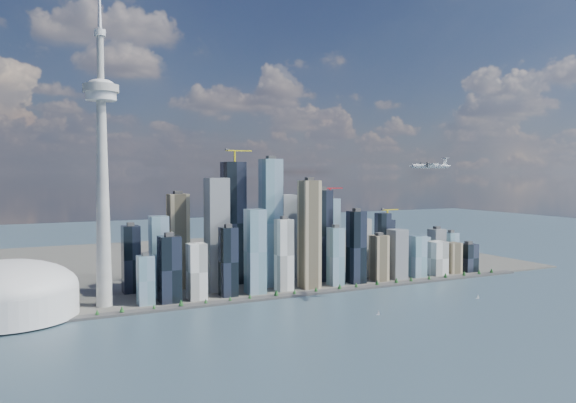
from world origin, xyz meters
name	(u,v)px	position (x,y,z in m)	size (l,w,h in m)	color
ground	(365,333)	(0.00, 0.00, 0.00)	(4000.00, 4000.00, 0.00)	#2E4550
seawall	(286,296)	(0.00, 250.00, 2.00)	(1100.00, 22.00, 4.00)	#383838
land	(207,260)	(0.00, 700.00, 1.50)	(1400.00, 900.00, 3.00)	#4C4C47
shoreline_trees	(286,292)	(0.00, 250.00, 8.78)	(960.53, 7.20, 8.80)	#3F2D1E
skyscraper_cluster	(294,244)	(59.62, 336.82, 82.12)	(736.00, 142.00, 264.22)	black
needle_tower	(102,163)	(-300.00, 310.00, 235.84)	(56.00, 56.00, 550.50)	#9A9B96
dome_stadium	(8,293)	(-440.00, 300.00, 39.44)	(200.00, 200.00, 86.00)	silver
airplane	(430,166)	(208.27, 116.58, 232.60)	(72.32, 64.53, 17.92)	silver
sailboat_west	(378,313)	(74.34, 74.02, 2.60)	(5.65, 3.51, 8.10)	white
sailboat_east	(478,297)	(296.47, 90.06, 2.91)	(6.38, 3.76, 9.06)	white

